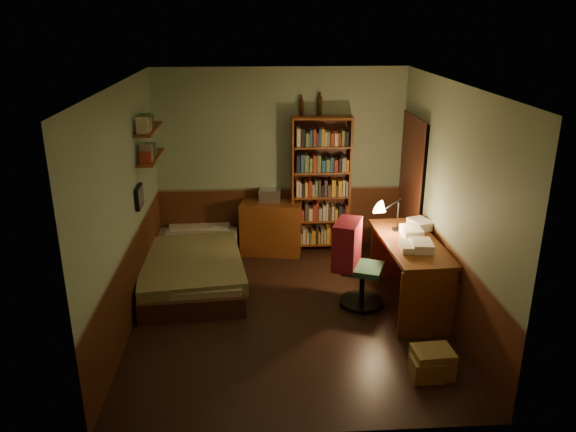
{
  "coord_description": "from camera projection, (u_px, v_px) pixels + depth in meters",
  "views": [
    {
      "loc": [
        -0.37,
        -5.73,
        3.26
      ],
      "look_at": [
        0.0,
        0.25,
        1.1
      ],
      "focal_mm": 35.0,
      "sensor_mm": 36.0,
      "label": 1
    }
  ],
  "objects": [
    {
      "name": "paper_stack",
      "position": [
        420.0,
        224.0,
        6.78
      ],
      "size": [
        0.29,
        0.34,
        0.11
      ],
      "primitive_type": "cube",
      "rotation": [
        0.0,
        0.0,
        0.35
      ],
      "color": "silver",
      "rests_on": "desk"
    },
    {
      "name": "bed",
      "position": [
        193.0,
        255.0,
        7.24
      ],
      "size": [
        1.36,
        2.31,
        0.66
      ],
      "primitive_type": "cube",
      "rotation": [
        0.0,
        0.0,
        0.08
      ],
      "color": "olive",
      "rests_on": "ground"
    },
    {
      "name": "doorway",
      "position": [
        412.0,
        194.0,
        7.49
      ],
      "size": [
        0.06,
        0.9,
        2.0
      ],
      "primitive_type": "cube",
      "color": "black",
      "rests_on": "ground"
    },
    {
      "name": "desk_lamp",
      "position": [
        398.0,
        207.0,
        6.65
      ],
      "size": [
        0.19,
        0.19,
        0.58
      ],
      "primitive_type": "cone",
      "rotation": [
        0.0,
        0.0,
        0.07
      ],
      "color": "black",
      "rests_on": "desk"
    },
    {
      "name": "framed_picture",
      "position": [
        139.0,
        197.0,
        6.55
      ],
      "size": [
        0.04,
        0.32,
        0.26
      ],
      "primitive_type": "cube",
      "color": "black",
      "rests_on": "wall_left"
    },
    {
      "name": "wall_front",
      "position": [
        307.0,
        293.0,
        4.18
      ],
      "size": [
        3.5,
        0.02,
        2.6
      ],
      "primitive_type": "cube",
      "color": "gray",
      "rests_on": "ground"
    },
    {
      "name": "bookshelf",
      "position": [
        321.0,
        185.0,
        7.94
      ],
      "size": [
        0.85,
        0.32,
        1.95
      ],
      "primitive_type": "cube",
      "rotation": [
        0.0,
        0.0,
        -0.07
      ],
      "color": "brown",
      "rests_on": "ground"
    },
    {
      "name": "office_chair",
      "position": [
        363.0,
        268.0,
        6.53
      ],
      "size": [
        0.6,
        0.57,
        0.95
      ],
      "primitive_type": "cube",
      "rotation": [
        0.0,
        0.0,
        -0.38
      ],
      "color": "#2A523B",
      "rests_on": "ground"
    },
    {
      "name": "wall_back",
      "position": [
        280.0,
        161.0,
        7.95
      ],
      "size": [
        3.5,
        0.02,
        2.6
      ],
      "primitive_type": "cube",
      "color": "gray",
      "rests_on": "ground"
    },
    {
      "name": "wall_right",
      "position": [
        449.0,
        203.0,
        6.17
      ],
      "size": [
        0.02,
        4.0,
        2.6
      ],
      "primitive_type": "cube",
      "color": "gray",
      "rests_on": "ground"
    },
    {
      "name": "desk",
      "position": [
        409.0,
        273.0,
        6.57
      ],
      "size": [
        0.7,
        1.54,
        0.81
      ],
      "primitive_type": "cube",
      "rotation": [
        0.0,
        0.0,
        0.05
      ],
      "color": "brown",
      "rests_on": "ground"
    },
    {
      "name": "mini_stereo",
      "position": [
        270.0,
        195.0,
        7.99
      ],
      "size": [
        0.33,
        0.27,
        0.16
      ],
      "primitive_type": "cube",
      "rotation": [
        0.0,
        0.0,
        -0.15
      ],
      "color": "#B2B2B7",
      "rests_on": "dresser"
    },
    {
      "name": "bottle_right",
      "position": [
        320.0,
        106.0,
        7.67
      ],
      "size": [
        0.09,
        0.09,
        0.25
      ],
      "primitive_type": "cylinder",
      "rotation": [
        0.0,
        0.0,
        0.37
      ],
      "color": "black",
      "rests_on": "bookshelf"
    },
    {
      "name": "red_jacket",
      "position": [
        348.0,
        213.0,
        6.07
      ],
      "size": [
        0.32,
        0.5,
        0.56
      ],
      "primitive_type": "cube",
      "rotation": [
        0.0,
        0.0,
        0.14
      ],
      "color": "maroon",
      "rests_on": "office_chair"
    },
    {
      "name": "door_trim",
      "position": [
        409.0,
        194.0,
        7.48
      ],
      "size": [
        0.02,
        0.98,
        2.08
      ],
      "primitive_type": "cube",
      "color": "#391A10",
      "rests_on": "ground"
    },
    {
      "name": "floor",
      "position": [
        289.0,
        313.0,
        6.51
      ],
      "size": [
        3.5,
        4.0,
        0.02
      ],
      "primitive_type": "cube",
      "color": "black",
      "rests_on": "ground"
    },
    {
      "name": "bottle_left",
      "position": [
        301.0,
        107.0,
        7.66
      ],
      "size": [
        0.07,
        0.07,
        0.22
      ],
      "primitive_type": "cylinder",
      "rotation": [
        0.0,
        0.0,
        0.3
      ],
      "color": "black",
      "rests_on": "bookshelf"
    },
    {
      "name": "wall_shelf_lower",
      "position": [
        151.0,
        157.0,
        6.9
      ],
      "size": [
        0.2,
        0.9,
        0.03
      ],
      "primitive_type": "cube",
      "color": "brown",
      "rests_on": "wall_left"
    },
    {
      "name": "wall_shelf_upper",
      "position": [
        149.0,
        129.0,
        6.78
      ],
      "size": [
        0.2,
        0.9,
        0.03
      ],
      "primitive_type": "cube",
      "color": "brown",
      "rests_on": "wall_left"
    },
    {
      "name": "cardboard_box_a",
      "position": [
        432.0,
        362.0,
        5.33
      ],
      "size": [
        0.39,
        0.32,
        0.28
      ],
      "primitive_type": "cube",
      "rotation": [
        0.0,
        0.0,
        0.07
      ],
      "color": "olive",
      "rests_on": "ground"
    },
    {
      "name": "cardboard_box_b",
      "position": [
        427.0,
        369.0,
        5.3
      ],
      "size": [
        0.29,
        0.24,
        0.21
      ],
      "primitive_type": "cube",
      "rotation": [
        0.0,
        0.0,
        0.01
      ],
      "color": "olive",
      "rests_on": "ground"
    },
    {
      "name": "wall_left",
      "position": [
        124.0,
        210.0,
        5.96
      ],
      "size": [
        0.02,
        4.0,
        2.6
      ],
      "primitive_type": "cube",
      "color": "gray",
      "rests_on": "ground"
    },
    {
      "name": "dresser",
      "position": [
        271.0,
        228.0,
        8.03
      ],
      "size": [
        0.91,
        0.56,
        0.76
      ],
      "primitive_type": "cube",
      "rotation": [
        0.0,
        0.0,
        -0.17
      ],
      "color": "brown",
      "rests_on": "ground"
    },
    {
      "name": "ceiling",
      "position": [
        290.0,
        83.0,
        5.62
      ],
      "size": [
        3.5,
        4.0,
        0.02
      ],
      "primitive_type": "cube",
      "color": "silver",
      "rests_on": "wall_back"
    }
  ]
}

